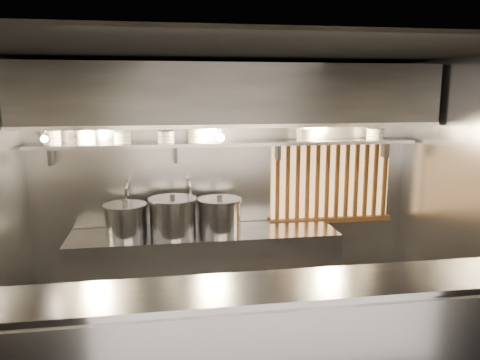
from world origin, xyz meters
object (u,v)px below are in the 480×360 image
object	(u,v)px
stock_pot_right	(220,215)
stock_pot_left	(126,220)
heat_lamp	(41,133)
stock_pot_mid	(173,216)
pendant_bulb	(221,138)

from	to	relation	value
stock_pot_right	stock_pot_left	bearing A→B (deg)	-178.85
heat_lamp	stock_pot_left	bearing A→B (deg)	19.54
stock_pot_left	stock_pot_mid	distance (m)	0.51
pendant_bulb	stock_pot_mid	world-z (taller)	pendant_bulb
heat_lamp	stock_pot_left	distance (m)	1.26
stock_pot_mid	stock_pot_right	world-z (taller)	stock_pot_mid
heat_lamp	stock_pot_mid	size ratio (longest dim) A/B	0.60
heat_lamp	stock_pot_mid	distance (m)	1.59
stock_pot_mid	stock_pot_right	distance (m)	0.53
heat_lamp	stock_pot_right	bearing A→B (deg)	9.03
pendant_bulb	heat_lamp	bearing A→B (deg)	-169.00
pendant_bulb	stock_pot_mid	distance (m)	1.02
heat_lamp	stock_pot_right	xyz separation A→B (m)	(1.77, 0.28, -0.97)
heat_lamp	stock_pot_mid	xyz separation A→B (m)	(1.25, 0.24, -0.96)
pendant_bulb	stock_pot_right	bearing A→B (deg)	-110.53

